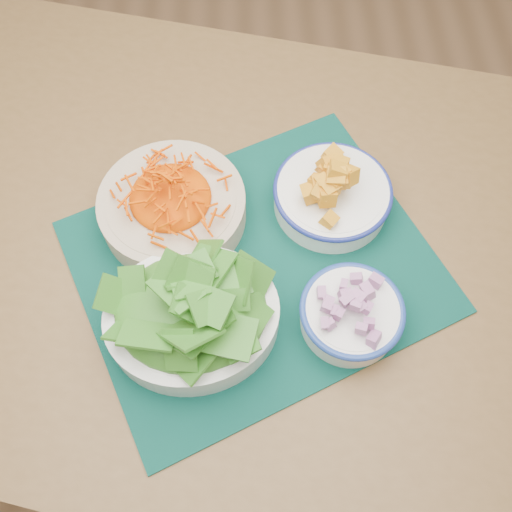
{
  "coord_description": "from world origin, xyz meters",
  "views": [
    {
      "loc": [
        -0.08,
        -0.49,
        1.53
      ],
      "look_at": [
        -0.07,
        -0.1,
        0.78
      ],
      "focal_mm": 40.0,
      "sensor_mm": 36.0,
      "label": 1
    }
  ],
  "objects_px": {
    "table": "(210,255)",
    "carrot_bowl": "(172,203)",
    "onion_bowl": "(352,312)",
    "squash_bowl": "(333,190)",
    "lettuce_bowl": "(191,311)",
    "placemat": "(256,266)"
  },
  "relations": [
    {
      "from": "table",
      "to": "carrot_bowl",
      "type": "xyz_separation_m",
      "value": [
        -0.05,
        0.02,
        0.13
      ]
    },
    {
      "from": "onion_bowl",
      "to": "table",
      "type": "bearing_deg",
      "value": 141.39
    },
    {
      "from": "squash_bowl",
      "to": "carrot_bowl",
      "type": "bearing_deg",
      "value": -176.71
    },
    {
      "from": "table",
      "to": "onion_bowl",
      "type": "height_order",
      "value": "onion_bowl"
    },
    {
      "from": "onion_bowl",
      "to": "lettuce_bowl",
      "type": "bearing_deg",
      "value": 179.65
    },
    {
      "from": "placemat",
      "to": "onion_bowl",
      "type": "height_order",
      "value": "onion_bowl"
    },
    {
      "from": "table",
      "to": "onion_bowl",
      "type": "distance_m",
      "value": 0.29
    },
    {
      "from": "lettuce_bowl",
      "to": "onion_bowl",
      "type": "height_order",
      "value": "lettuce_bowl"
    },
    {
      "from": "table",
      "to": "placemat",
      "type": "bearing_deg",
      "value": -27.18
    },
    {
      "from": "placemat",
      "to": "carrot_bowl",
      "type": "xyz_separation_m",
      "value": [
        -0.13,
        0.09,
        0.04
      ]
    },
    {
      "from": "placemat",
      "to": "onion_bowl",
      "type": "distance_m",
      "value": 0.17
    },
    {
      "from": "squash_bowl",
      "to": "lettuce_bowl",
      "type": "xyz_separation_m",
      "value": [
        -0.21,
        -0.2,
        0.01
      ]
    },
    {
      "from": "placemat",
      "to": "carrot_bowl",
      "type": "relative_size",
      "value": 1.81
    },
    {
      "from": "table",
      "to": "squash_bowl",
      "type": "distance_m",
      "value": 0.24
    },
    {
      "from": "placemat",
      "to": "squash_bowl",
      "type": "xyz_separation_m",
      "value": [
        0.12,
        0.1,
        0.04
      ]
    },
    {
      "from": "placemat",
      "to": "squash_bowl",
      "type": "bearing_deg",
      "value": 16.29
    },
    {
      "from": "lettuce_bowl",
      "to": "table",
      "type": "bearing_deg",
      "value": 77.27
    },
    {
      "from": "carrot_bowl",
      "to": "onion_bowl",
      "type": "bearing_deg",
      "value": -36.09
    },
    {
      "from": "carrot_bowl",
      "to": "squash_bowl",
      "type": "height_order",
      "value": "squash_bowl"
    },
    {
      "from": "carrot_bowl",
      "to": "lettuce_bowl",
      "type": "distance_m",
      "value": 0.19
    },
    {
      "from": "lettuce_bowl",
      "to": "onion_bowl",
      "type": "relative_size",
      "value": 1.57
    },
    {
      "from": "carrot_bowl",
      "to": "table",
      "type": "bearing_deg",
      "value": -23.53
    }
  ]
}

